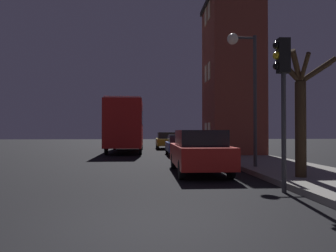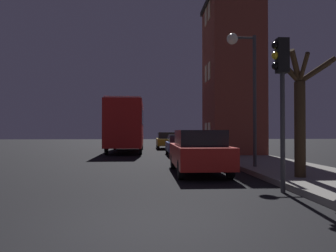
{
  "view_description": "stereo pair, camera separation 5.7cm",
  "coord_description": "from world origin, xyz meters",
  "px_view_note": "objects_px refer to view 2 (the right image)",
  "views": [
    {
      "loc": [
        -0.04,
        -5.08,
        1.58
      ],
      "look_at": [
        1.26,
        13.91,
        1.88
      ],
      "focal_mm": 35.0,
      "sensor_mm": 36.0,
      "label": 1
    },
    {
      "loc": [
        0.01,
        -5.08,
        1.58
      ],
      "look_at": [
        1.26,
        13.91,
        1.88
      ],
      "focal_mm": 35.0,
      "sensor_mm": 36.0,
      "label": 2
    }
  ],
  "objects_px": {
    "car_far_lane": "(167,140)",
    "streetlamp": "(244,71)",
    "traffic_light": "(281,81)",
    "car_near_lane": "(198,151)",
    "bus": "(126,122)",
    "car_mid_lane": "(180,145)",
    "bare_tree": "(301,112)"
  },
  "relations": [
    {
      "from": "car_far_lane",
      "to": "streetlamp",
      "type": "bearing_deg",
      "value": -82.89
    },
    {
      "from": "traffic_light",
      "to": "car_far_lane",
      "type": "bearing_deg",
      "value": 94.46
    },
    {
      "from": "streetlamp",
      "to": "car_near_lane",
      "type": "distance_m",
      "value": 3.75
    },
    {
      "from": "streetlamp",
      "to": "car_far_lane",
      "type": "bearing_deg",
      "value": 97.11
    },
    {
      "from": "streetlamp",
      "to": "traffic_light",
      "type": "bearing_deg",
      "value": -95.26
    },
    {
      "from": "car_far_lane",
      "to": "bus",
      "type": "bearing_deg",
      "value": -129.42
    },
    {
      "from": "car_mid_lane",
      "to": "car_far_lane",
      "type": "xyz_separation_m",
      "value": [
        -0.38,
        8.07,
        0.08
      ]
    },
    {
      "from": "car_near_lane",
      "to": "bare_tree",
      "type": "bearing_deg",
      "value": -41.49
    },
    {
      "from": "car_near_lane",
      "to": "bus",
      "type": "bearing_deg",
      "value": 104.91
    },
    {
      "from": "streetlamp",
      "to": "bus",
      "type": "xyz_separation_m",
      "value": [
        -5.44,
        12.44,
        -1.71
      ]
    },
    {
      "from": "bare_tree",
      "to": "car_mid_lane",
      "type": "xyz_separation_m",
      "value": [
        -2.5,
        11.58,
        -1.45
      ]
    },
    {
      "from": "car_mid_lane",
      "to": "car_far_lane",
      "type": "bearing_deg",
      "value": 92.67
    },
    {
      "from": "bare_tree",
      "to": "bus",
      "type": "height_order",
      "value": "bare_tree"
    },
    {
      "from": "streetlamp",
      "to": "bus",
      "type": "relative_size",
      "value": 0.58
    },
    {
      "from": "bare_tree",
      "to": "streetlamp",
      "type": "bearing_deg",
      "value": 104.75
    },
    {
      "from": "bare_tree",
      "to": "car_near_lane",
      "type": "bearing_deg",
      "value": 138.51
    },
    {
      "from": "streetlamp",
      "to": "bare_tree",
      "type": "relative_size",
      "value": 1.39
    },
    {
      "from": "streetlamp",
      "to": "bus",
      "type": "height_order",
      "value": "streetlamp"
    },
    {
      "from": "streetlamp",
      "to": "car_far_lane",
      "type": "distance_m",
      "value": 16.99
    },
    {
      "from": "traffic_light",
      "to": "bus",
      "type": "distance_m",
      "value": 17.73
    },
    {
      "from": "traffic_light",
      "to": "car_mid_lane",
      "type": "relative_size",
      "value": 1.05
    },
    {
      "from": "traffic_light",
      "to": "car_mid_lane",
      "type": "height_order",
      "value": "traffic_light"
    },
    {
      "from": "traffic_light",
      "to": "bus",
      "type": "relative_size",
      "value": 0.43
    },
    {
      "from": "streetlamp",
      "to": "bare_tree",
      "type": "distance_m",
      "value": 3.69
    },
    {
      "from": "car_mid_lane",
      "to": "traffic_light",
      "type": "bearing_deg",
      "value": -84.44
    },
    {
      "from": "car_mid_lane",
      "to": "streetlamp",
      "type": "bearing_deg",
      "value": -78.75
    },
    {
      "from": "bare_tree",
      "to": "car_far_lane",
      "type": "xyz_separation_m",
      "value": [
        -2.88,
        19.66,
        -1.37
      ]
    },
    {
      "from": "streetlamp",
      "to": "car_near_lane",
      "type": "bearing_deg",
      "value": -161.78
    },
    {
      "from": "bare_tree",
      "to": "car_near_lane",
      "type": "height_order",
      "value": "bare_tree"
    },
    {
      "from": "traffic_light",
      "to": "car_near_lane",
      "type": "xyz_separation_m",
      "value": [
        -1.54,
        3.9,
        -2.04
      ]
    },
    {
      "from": "traffic_light",
      "to": "car_near_lane",
      "type": "distance_m",
      "value": 4.66
    },
    {
      "from": "bus",
      "to": "car_far_lane",
      "type": "relative_size",
      "value": 2.1
    }
  ]
}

